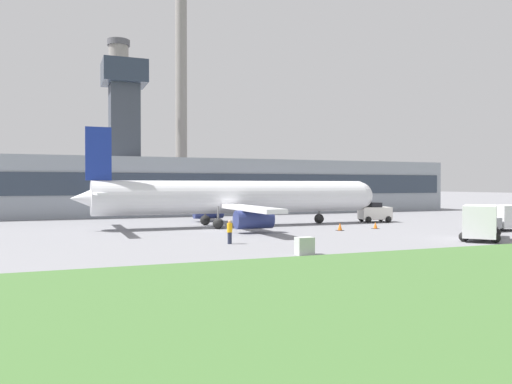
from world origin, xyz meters
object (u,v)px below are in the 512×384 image
airplane (234,198)px  ground_crew_person (230,232)px  fuel_truck (501,218)px  baggage_truck (480,223)px  pushback_tug (375,213)px

airplane → ground_crew_person: airplane is taller
fuel_truck → ground_crew_person: size_ratio=2.96×
airplane → ground_crew_person: 14.70m
baggage_truck → fuel_truck: (7.50, 5.00, -0.16)m
pushback_tug → ground_crew_person: bearing=-147.8°
ground_crew_person → airplane: bearing=69.7°
baggage_truck → airplane: bearing=125.5°
airplane → pushback_tug: airplane is taller
fuel_truck → pushback_tug: bearing=108.8°
baggage_truck → fuel_truck: 9.02m
pushback_tug → baggage_truck: bearing=-100.1°
airplane → pushback_tug: bearing=-1.2°
airplane → baggage_truck: size_ratio=5.06×
airplane → baggage_truck: bearing=-54.5°
pushback_tug → baggage_truck: 18.05m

